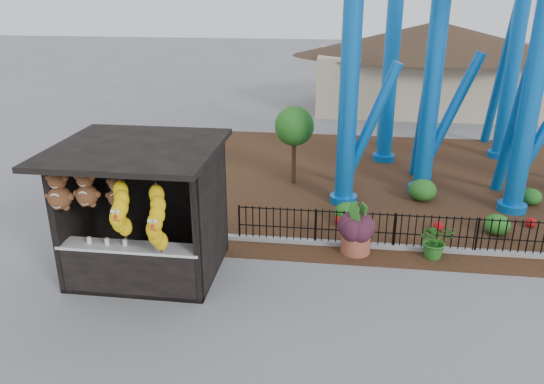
# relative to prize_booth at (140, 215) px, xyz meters

# --- Properties ---
(ground) EXTENTS (120.00, 120.00, 0.00)m
(ground) POSITION_rel_prize_booth_xyz_m (3.03, -0.91, -1.53)
(ground) COLOR slate
(ground) RESTS_ON ground
(mulch_bed) EXTENTS (18.00, 12.00, 0.02)m
(mulch_bed) POSITION_rel_prize_booth_xyz_m (7.03, 7.09, -1.52)
(mulch_bed) COLOR #331E11
(mulch_bed) RESTS_ON ground
(curb) EXTENTS (18.00, 0.18, 0.12)m
(curb) POSITION_rel_prize_booth_xyz_m (7.03, 2.09, -1.47)
(curb) COLOR gray
(curb) RESTS_ON ground
(prize_booth) EXTENTS (3.50, 3.40, 3.12)m
(prize_booth) POSITION_rel_prize_booth_xyz_m (0.00, 0.00, 0.00)
(prize_booth) COLOR black
(prize_booth) RESTS_ON ground
(picket_fence) EXTENTS (12.20, 0.06, 1.00)m
(picket_fence) POSITION_rel_prize_booth_xyz_m (7.93, 2.09, -1.03)
(picket_fence) COLOR black
(picket_fence) RESTS_ON ground
(terracotta_planter) EXTENTS (0.86, 0.86, 0.59)m
(terracotta_planter) POSITION_rel_prize_booth_xyz_m (4.85, 1.79, -1.23)
(terracotta_planter) COLOR #9B4D38
(terracotta_planter) RESTS_ON ground
(planter_foliage) EXTENTS (0.70, 0.70, 0.64)m
(planter_foliage) POSITION_rel_prize_booth_xyz_m (4.85, 1.79, -0.62)
(planter_foliage) COLOR #361522
(planter_foliage) RESTS_ON terracotta_planter
(potted_plant) EXTENTS (0.93, 0.83, 0.93)m
(potted_plant) POSITION_rel_prize_booth_xyz_m (6.79, 1.79, -1.07)
(potted_plant) COLOR #25591A
(potted_plant) RESTS_ON ground
(landscaping) EXTENTS (7.63, 2.99, 0.68)m
(landscaping) POSITION_rel_prize_booth_xyz_m (7.65, 4.54, -1.23)
(landscaping) COLOR #215D1B
(landscaping) RESTS_ON mulch_bed
(pavilion) EXTENTS (15.00, 15.00, 4.80)m
(pavilion) POSITION_rel_prize_booth_xyz_m (9.03, 19.09, 1.53)
(pavilion) COLOR #BFAD8C
(pavilion) RESTS_ON ground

